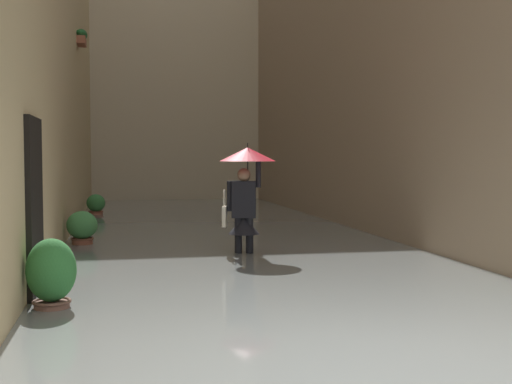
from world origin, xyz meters
The scene contains 7 objects.
ground_plane centered at (0.00, -9.37, 0.00)m, with size 60.00×60.00×0.00m, color gray.
flood_water centered at (0.00, -9.37, 0.11)m, with size 6.65×24.73×0.21m, color slate.
building_facade_far centered at (0.00, -19.63, 6.31)m, with size 9.45×1.80×12.63m, color beige.
person_wading centered at (0.00, -5.62, 1.32)m, with size 0.90×0.90×1.97m.
potted_plant_near_right centered at (2.65, -2.25, 0.51)m, with size 0.51×0.51×0.93m.
potted_plant_mid_right centered at (2.59, -13.29, 0.41)m, with size 0.49×0.49×0.74m.
potted_plant_far_right centered at (2.62, -7.26, 0.46)m, with size 0.54×0.54×0.79m.
Camera 1 is at (1.95, 4.80, 1.77)m, focal length 46.89 mm.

